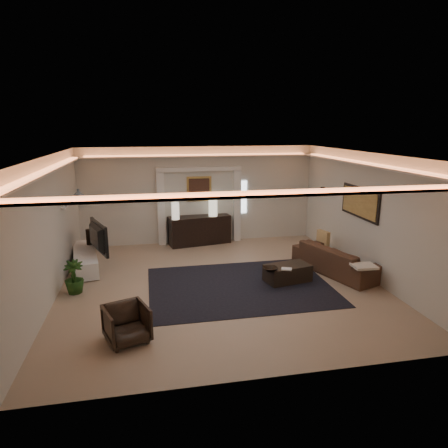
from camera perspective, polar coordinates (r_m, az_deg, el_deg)
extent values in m
plane|color=gray|center=(9.06, -0.52, -8.66)|extent=(7.00, 7.00, 0.00)
plane|color=white|center=(8.38, -0.56, 9.96)|extent=(7.00, 7.00, 0.00)
plane|color=beige|center=(11.99, -3.61, 4.17)|extent=(7.00, 0.00, 7.00)
plane|color=beige|center=(5.36, 6.40, -8.43)|extent=(7.00, 0.00, 7.00)
plane|color=beige|center=(8.70, -23.85, -0.79)|extent=(0.00, 7.00, 7.00)
plane|color=beige|center=(9.85, 19.91, 1.19)|extent=(0.00, 7.00, 7.00)
cube|color=silver|center=(8.41, -0.56, 8.05)|extent=(7.00, 7.00, 0.04)
cube|color=white|center=(12.24, 2.70, 3.90)|extent=(0.25, 0.03, 1.00)
cube|color=black|center=(8.95, 2.27, -8.91)|extent=(4.00, 3.00, 0.01)
cube|color=silver|center=(11.87, -9.04, 2.20)|extent=(0.22, 0.20, 2.20)
cube|color=silver|center=(12.16, 1.86, 2.65)|extent=(0.22, 0.20, 2.20)
cube|color=silver|center=(11.79, -3.61, 7.92)|extent=(2.52, 0.20, 0.12)
cube|color=tan|center=(11.93, -3.61, 5.09)|extent=(0.74, 0.04, 0.74)
cube|color=#4C2D1E|center=(11.91, -3.59, 5.07)|extent=(0.62, 0.02, 0.62)
cube|color=black|center=(10.04, 19.02, 2.95)|extent=(0.04, 1.64, 0.74)
cube|color=tan|center=(10.03, 18.89, 2.95)|extent=(0.02, 1.50, 0.62)
cylinder|color=black|center=(11.66, 14.01, 4.64)|extent=(0.12, 0.12, 0.22)
cube|color=silver|center=(9.98, -21.94, 2.35)|extent=(0.10, 0.55, 0.04)
cube|color=black|center=(11.97, -3.54, -0.99)|extent=(1.91, 0.89, 0.92)
cylinder|color=beige|center=(11.46, -7.01, 1.80)|extent=(0.29, 0.29, 0.49)
cylinder|color=white|center=(11.81, -1.60, 2.26)|extent=(0.32, 0.32, 0.58)
cube|color=white|center=(10.60, -19.38, -4.77)|extent=(0.89, 2.19, 0.40)
imported|color=black|center=(10.27, -18.28, -1.74)|extent=(1.30, 0.64, 0.76)
cylinder|color=black|center=(11.04, -18.87, -1.74)|extent=(0.17, 0.17, 0.42)
imported|color=slate|center=(10.09, -20.22, 3.76)|extent=(0.35, 0.35, 0.35)
imported|color=#1D3E12|center=(9.06, -20.82, -7.16)|extent=(0.42, 0.42, 0.72)
imported|color=#4C3226|center=(10.03, 15.87, -4.91)|extent=(2.43, 1.58, 0.66)
cube|color=silver|center=(9.08, 19.53, -5.75)|extent=(0.51, 0.42, 0.05)
cube|color=tan|center=(10.97, 14.10, -1.98)|extent=(0.23, 0.42, 0.40)
cube|color=black|center=(9.27, 9.13, -6.95)|extent=(1.11, 0.75, 0.38)
imported|color=black|center=(8.78, 6.68, -6.37)|extent=(0.33, 0.33, 0.08)
cube|color=silver|center=(8.90, 9.01, -6.32)|extent=(0.27, 0.24, 0.03)
imported|color=black|center=(6.91, -13.83, -13.80)|extent=(0.86, 0.88, 0.63)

